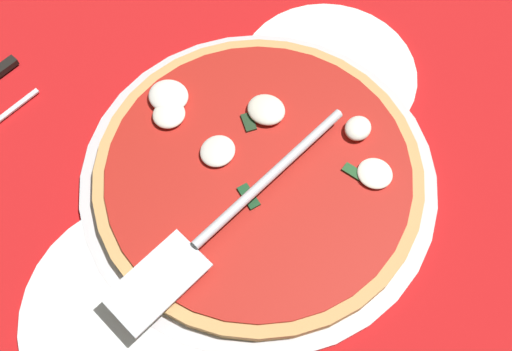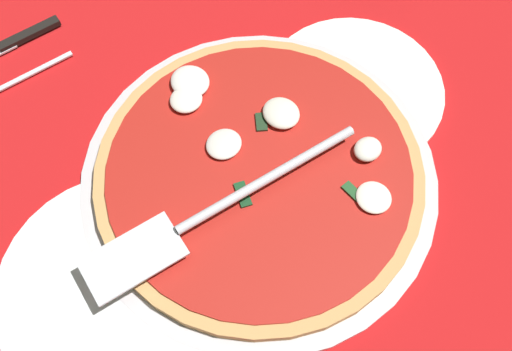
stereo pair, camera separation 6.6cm
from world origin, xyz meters
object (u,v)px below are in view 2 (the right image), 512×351
(pizza, at_px, (256,174))
(pizza_server, at_px, (213,211))
(dinner_plate_right, at_px, (354,90))
(dinner_plate_left, at_px, (119,286))

(pizza, relative_size, pizza_server, 1.14)
(pizza, xyz_separation_m, pizza_server, (-0.07, -0.01, 0.02))
(pizza_server, bearing_deg, dinner_plate_right, -165.43)
(dinner_plate_left, distance_m, dinner_plate_right, 0.35)
(pizza, height_order, pizza_server, pizza_server)
(pizza, distance_m, pizza_server, 0.07)
(dinner_plate_right, height_order, pizza_server, pizza_server)
(dinner_plate_right, relative_size, pizza, 0.60)
(dinner_plate_right, xyz_separation_m, pizza_server, (-0.23, -0.02, 0.04))
(dinner_plate_left, relative_size, pizza, 0.70)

